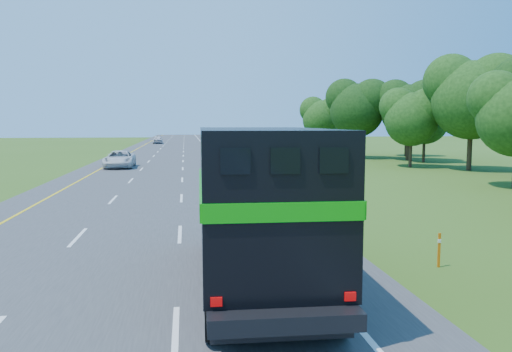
% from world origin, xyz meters
% --- Properties ---
extents(road, '(15.00, 260.00, 0.04)m').
position_xyz_m(road, '(0.00, 50.00, 0.02)').
color(road, '#38383A').
rests_on(road, ground).
extents(lane_markings, '(11.15, 260.00, 0.01)m').
position_xyz_m(lane_markings, '(0.00, 50.00, 0.04)').
color(lane_markings, yellow).
rests_on(lane_markings, road).
extents(horse_truck, '(3.08, 9.11, 4.00)m').
position_xyz_m(horse_truck, '(3.86, 13.77, 2.18)').
color(horse_truck, black).
rests_on(horse_truck, road).
extents(white_suv, '(2.71, 5.68, 1.56)m').
position_xyz_m(white_suv, '(-3.95, 48.95, 0.82)').
color(white_suv, silver).
rests_on(white_suv, road).
extents(far_car, '(2.23, 4.99, 1.66)m').
position_xyz_m(far_car, '(-3.36, 103.67, 0.87)').
color(far_car, '#B8B7BE').
rests_on(far_car, road).
extents(delineator, '(0.08, 0.05, 1.01)m').
position_xyz_m(delineator, '(9.30, 14.74, 0.54)').
color(delineator, '#E45D0C').
rests_on(delineator, ground).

